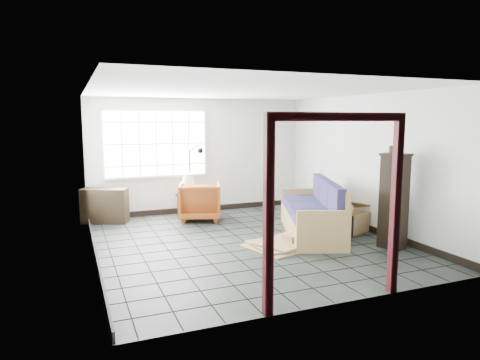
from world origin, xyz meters
name	(u,v)px	position (x,y,z in m)	size (l,w,h in m)	color
ground	(245,242)	(0.00, 0.00, 0.00)	(5.50, 5.50, 0.00)	black
room_shell	(245,146)	(0.00, 0.03, 1.68)	(5.02, 5.52, 2.61)	silver
window_panel	(156,144)	(-1.00, 2.70, 1.60)	(2.32, 0.08, 1.52)	silver
doorway_trim	(337,186)	(0.00, -2.70, 1.38)	(1.80, 0.08, 2.20)	#3C0D11
futon_sofa	(315,215)	(1.39, -0.03, 0.37)	(1.64, 2.46, 1.02)	#9B7B46
armchair	(200,199)	(-0.24, 1.94, 0.44)	(0.86, 0.80, 0.88)	#945615
side_table	(191,198)	(-0.37, 2.20, 0.44)	(0.61, 0.61, 0.53)	black
table_lamp	(188,180)	(-0.41, 2.25, 0.83)	(0.35, 0.35, 0.43)	black
projector	(194,191)	(-0.31, 2.14, 0.58)	(0.31, 0.24, 0.11)	silver
floor_lamp	(195,178)	(-0.21, 2.40, 0.84)	(0.49, 0.32, 1.58)	black
console_shelf	(105,206)	(-2.15, 2.40, 0.36)	(0.99, 0.71, 0.72)	black
tall_shelf	(394,200)	(2.15, -1.22, 0.80)	(0.45, 0.51, 1.58)	black
pot	(394,150)	(2.13, -1.19, 1.64)	(0.18, 0.18, 0.12)	black
open_box	(351,222)	(2.15, -0.11, 0.19)	(1.03, 0.75, 0.53)	olive
cardboard_pile	(287,243)	(0.59, -0.47, 0.05)	(1.54, 1.29, 0.19)	olive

